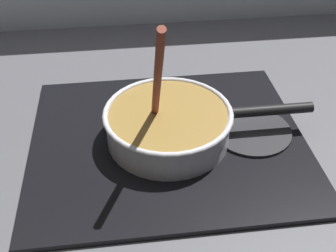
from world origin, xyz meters
name	(u,v)px	position (x,y,z in m)	size (l,w,h in m)	color
ground	(103,232)	(0.00, 0.00, -0.02)	(2.40, 1.60, 0.04)	#4C4C51
hob_plate	(168,141)	(0.14, 0.20, 0.01)	(0.56, 0.48, 0.01)	black
burner_ring	(168,137)	(0.14, 0.20, 0.02)	(0.20, 0.20, 0.01)	#592D0C
spare_burner	(251,131)	(0.31, 0.20, 0.01)	(0.17, 0.17, 0.01)	#262628
cooking_pan	(169,124)	(0.14, 0.20, 0.05)	(0.43, 0.26, 0.31)	silver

